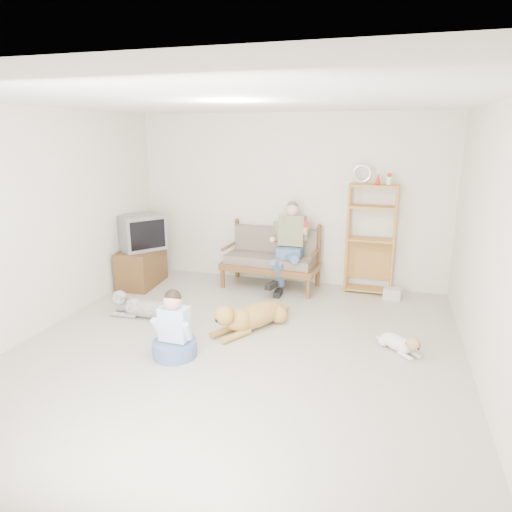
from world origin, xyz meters
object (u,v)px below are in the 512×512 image
(loveseat, at_px, (272,257))
(golden_retriever, at_px, (250,316))
(etagere, at_px, (371,238))
(tv_stand, at_px, (141,267))

(loveseat, bearing_deg, golden_retriever, -80.03)
(etagere, relative_size, tv_stand, 2.10)
(etagere, bearing_deg, loveseat, -174.58)
(etagere, height_order, golden_retriever, etagere)
(tv_stand, bearing_deg, etagere, 6.83)
(etagere, height_order, tv_stand, etagere)
(tv_stand, bearing_deg, loveseat, 10.86)
(tv_stand, xyz_separation_m, golden_retriever, (2.20, -1.17, -0.13))
(tv_stand, height_order, golden_retriever, tv_stand)
(loveseat, bearing_deg, etagere, 9.71)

